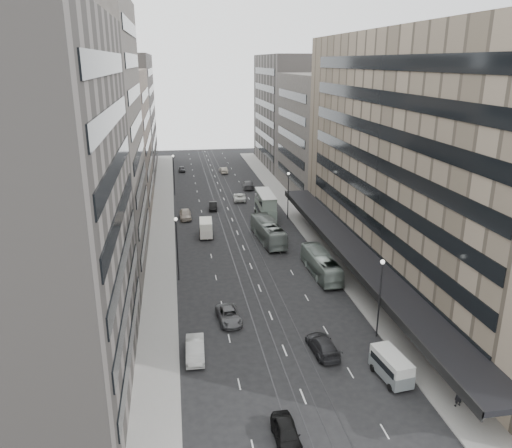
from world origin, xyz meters
TOP-DOWN VIEW (x-y plane):
  - ground at (0.00, 0.00)m, footprint 220.00×220.00m
  - sidewalk_right at (12.00, 37.50)m, footprint 4.00×125.00m
  - sidewalk_left at (-12.00, 37.50)m, footprint 4.00×125.00m
  - department_store at (21.45, 8.00)m, footprint 19.20×60.00m
  - building_right_mid at (21.50, 52.00)m, footprint 15.00×28.00m
  - building_right_far at (21.50, 82.00)m, footprint 15.00×32.00m
  - building_left_a at (-21.50, -8.00)m, footprint 15.00×28.00m
  - building_left_b at (-21.50, 19.00)m, footprint 15.00×26.00m
  - building_left_c at (-21.50, 46.00)m, footprint 15.00×28.00m
  - building_left_d at (-21.50, 79.00)m, footprint 15.00×38.00m
  - lamp_right_near at (9.70, -5.00)m, footprint 0.44×0.44m
  - lamp_right_far at (9.70, 35.00)m, footprint 0.44×0.44m
  - lamp_left_near at (-9.70, 12.00)m, footprint 0.44×0.44m
  - lamp_left_far at (-9.70, 55.00)m, footprint 0.44×0.44m
  - bus_near at (8.50, 10.63)m, footprint 2.74×10.69m
  - bus_far at (4.14, 24.24)m, footprint 3.68×11.88m
  - double_decker at (5.69, 34.91)m, footprint 2.90×8.98m
  - vw_microbus at (8.10, -11.94)m, footprint 2.49×4.66m
  - panel_van at (-5.12, 27.81)m, footprint 2.31×4.42m
  - sedan_0 at (-2.52, -17.85)m, footprint 1.82×4.45m
  - sedan_1 at (-8.50, -5.70)m, footprint 1.88×4.92m
  - sedan_2 at (-4.60, 0.49)m, footprint 2.69×5.07m
  - sedan_3 at (3.50, -6.88)m, footprint 2.49×5.38m
  - sedan_4 at (-8.04, 37.83)m, footprint 2.01×4.96m
  - sedan_5 at (-2.76, 42.89)m, footprint 1.77×4.23m
  - sedan_6 at (3.00, 48.34)m, footprint 2.87×5.40m
  - sedan_7 at (6.10, 57.88)m, footprint 2.85×5.94m
  - sedan_8 at (-7.70, 77.71)m, footprint 1.67×3.95m
  - sedan_9 at (2.45, 74.47)m, footprint 1.91×4.53m
  - pedestrian at (11.83, -16.35)m, footprint 0.82×0.62m

SIDE VIEW (x-z plane):
  - ground at x=0.00m, z-range 0.00..0.00m
  - sidewalk_right at x=12.00m, z-range 0.00..0.15m
  - sidewalk_left at x=-12.00m, z-range 0.00..0.15m
  - sedan_8 at x=-7.70m, z-range 0.00..1.33m
  - sedan_2 at x=-4.60m, z-range 0.00..1.36m
  - sedan_5 at x=-2.76m, z-range 0.00..1.36m
  - sedan_6 at x=3.00m, z-range 0.00..1.44m
  - sedan_9 at x=2.45m, z-range 0.00..1.45m
  - sedan_0 at x=-2.52m, z-range 0.00..1.51m
  - sedan_3 at x=3.50m, z-range 0.00..1.52m
  - sedan_1 at x=-8.50m, z-range 0.00..1.60m
  - sedan_7 at x=6.10m, z-range 0.00..1.67m
  - sedan_4 at x=-8.04m, z-range 0.00..1.69m
  - pedestrian at x=11.83m, z-range 0.15..2.17m
  - vw_microbus at x=8.10m, z-range 0.14..2.55m
  - bus_near at x=8.50m, z-range 0.00..2.96m
  - panel_van at x=-5.12m, z-range 0.14..2.87m
  - bus_far at x=4.14m, z-range 0.00..3.26m
  - double_decker at x=5.69m, z-range 0.19..5.08m
  - lamp_right_near at x=9.70m, z-range 1.04..9.36m
  - lamp_right_far at x=9.70m, z-range 1.04..9.36m
  - lamp_left_near at x=-9.70m, z-range 1.04..9.36m
  - lamp_left_far at x=-9.70m, z-range 1.04..9.36m
  - building_right_mid at x=21.50m, z-range 0.00..24.00m
  - building_left_c at x=-21.50m, z-range 0.00..25.00m
  - building_right_far at x=21.50m, z-range 0.00..28.00m
  - building_left_d at x=-21.50m, z-range 0.00..28.00m
  - department_store at x=21.45m, z-range -0.05..29.95m
  - building_left_a at x=-21.50m, z-range 0.00..30.00m
  - building_left_b at x=-21.50m, z-range 0.00..34.00m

